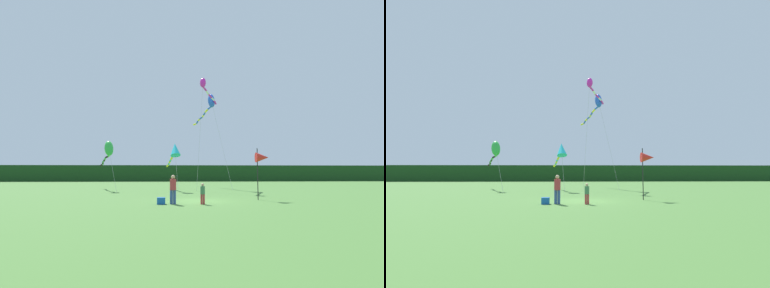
% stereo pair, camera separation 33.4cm
% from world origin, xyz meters
% --- Properties ---
extents(ground_plane, '(120.00, 120.00, 0.00)m').
position_xyz_m(ground_plane, '(0.00, 0.00, 0.00)').
color(ground_plane, '#477533').
extents(distant_treeline, '(108.00, 2.50, 3.41)m').
position_xyz_m(distant_treeline, '(0.00, 45.00, 1.71)').
color(distant_treeline, '#193D19').
rests_on(distant_treeline, ground).
extents(person_adult, '(0.38, 0.38, 1.73)m').
position_xyz_m(person_adult, '(-1.60, -1.91, 0.97)').
color(person_adult, '#334C8C').
rests_on(person_adult, ground).
extents(person_child, '(0.27, 0.27, 1.24)m').
position_xyz_m(person_child, '(0.16, -2.12, 0.69)').
color(person_child, '#B23338').
rests_on(person_child, ground).
extents(cooler_box, '(0.48, 0.44, 0.40)m').
position_xyz_m(cooler_box, '(-2.30, -1.91, 0.20)').
color(cooler_box, '#1959B2').
rests_on(cooler_box, ground).
extents(banner_flag_pole, '(0.90, 0.70, 3.57)m').
position_xyz_m(banner_flag_pole, '(4.60, 0.56, 2.90)').
color(banner_flag_pole, black).
rests_on(banner_flag_pole, ground).
extents(kite_magenta, '(2.94, 5.64, 12.53)m').
position_xyz_m(kite_magenta, '(1.88, 13.11, 11.63)').
color(kite_magenta, '#B2B2B2').
rests_on(kite_magenta, ground).
extents(kite_green, '(3.71, 8.62, 5.36)m').
position_xyz_m(kite_green, '(-8.52, 11.92, 4.22)').
color(kite_green, '#B2B2B2').
rests_on(kite_green, ground).
extents(kite_cyan, '(1.64, 6.09, 5.03)m').
position_xyz_m(kite_cyan, '(-1.53, 10.38, 4.09)').
color(kite_cyan, '#B2B2B2').
rests_on(kite_cyan, ground).
extents(kite_blue, '(3.48, 11.23, 11.71)m').
position_xyz_m(kite_blue, '(2.85, 16.62, 10.48)').
color(kite_blue, '#B2B2B2').
rests_on(kite_blue, ground).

